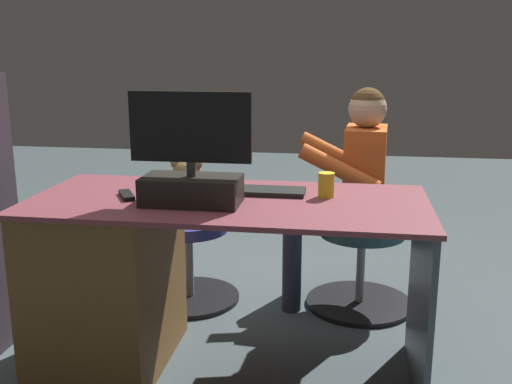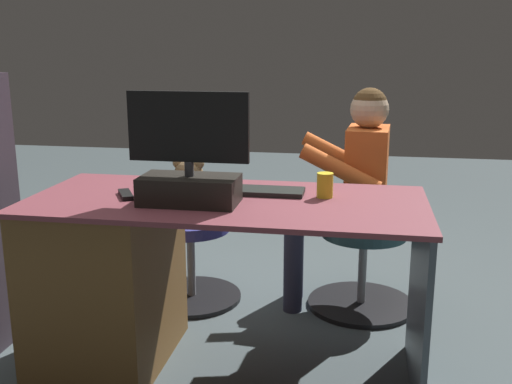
{
  "view_description": "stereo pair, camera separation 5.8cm",
  "coord_description": "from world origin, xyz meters",
  "px_view_note": "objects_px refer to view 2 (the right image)",
  "views": [
    {
      "loc": [
        -0.47,
        2.6,
        1.36
      ],
      "look_at": [
        -0.07,
        -0.01,
        0.71
      ],
      "focal_mm": 42.23,
      "sensor_mm": 36.0,
      "label": 1
    },
    {
      "loc": [
        -0.52,
        2.59,
        1.36
      ],
      "look_at": [
        -0.07,
        -0.01,
        0.71
      ],
      "focal_mm": 42.23,
      "sensor_mm": 36.0,
      "label": 2
    }
  ],
  "objects_px": {
    "visitor_chair": "(363,261)",
    "person": "(350,181)",
    "desk": "(128,275)",
    "computer_mouse": "(188,186)",
    "teddy_bear": "(190,191)",
    "monitor": "(189,172)",
    "keyboard": "(254,191)",
    "office_chair_teddy": "(191,254)",
    "cup": "(325,185)",
    "tv_remote": "(126,195)"
  },
  "relations": [
    {
      "from": "monitor",
      "to": "person",
      "type": "xyz_separation_m",
      "value": [
        -0.6,
        -0.83,
        -0.2
      ]
    },
    {
      "from": "keyboard",
      "to": "teddy_bear",
      "type": "bearing_deg",
      "value": -52.28
    },
    {
      "from": "monitor",
      "to": "keyboard",
      "type": "height_order",
      "value": "monitor"
    },
    {
      "from": "desk",
      "to": "visitor_chair",
      "type": "relative_size",
      "value": 2.83
    },
    {
      "from": "cup",
      "to": "visitor_chair",
      "type": "bearing_deg",
      "value": -104.72
    },
    {
      "from": "computer_mouse",
      "to": "keyboard",
      "type": "bearing_deg",
      "value": 179.54
    },
    {
      "from": "keyboard",
      "to": "visitor_chair",
      "type": "relative_size",
      "value": 0.74
    },
    {
      "from": "desk",
      "to": "office_chair_teddy",
      "type": "relative_size",
      "value": 2.98
    },
    {
      "from": "computer_mouse",
      "to": "visitor_chair",
      "type": "height_order",
      "value": "computer_mouse"
    },
    {
      "from": "visitor_chair",
      "to": "person",
      "type": "relative_size",
      "value": 0.49
    },
    {
      "from": "desk",
      "to": "teddy_bear",
      "type": "bearing_deg",
      "value": -96.67
    },
    {
      "from": "computer_mouse",
      "to": "monitor",
      "type": "bearing_deg",
      "value": 108.23
    },
    {
      "from": "cup",
      "to": "office_chair_teddy",
      "type": "distance_m",
      "value": 1.09
    },
    {
      "from": "desk",
      "to": "office_chair_teddy",
      "type": "height_order",
      "value": "desk"
    },
    {
      "from": "tv_remote",
      "to": "office_chair_teddy",
      "type": "bearing_deg",
      "value": -123.94
    },
    {
      "from": "desk",
      "to": "teddy_bear",
      "type": "relative_size",
      "value": 4.72
    },
    {
      "from": "computer_mouse",
      "to": "tv_remote",
      "type": "distance_m",
      "value": 0.27
    },
    {
      "from": "office_chair_teddy",
      "to": "computer_mouse",
      "type": "bearing_deg",
      "value": 106.08
    },
    {
      "from": "tv_remote",
      "to": "office_chair_teddy",
      "type": "relative_size",
      "value": 0.28
    },
    {
      "from": "cup",
      "to": "person",
      "type": "xyz_separation_m",
      "value": [
        -0.09,
        -0.65,
        -0.12
      ]
    },
    {
      "from": "computer_mouse",
      "to": "cup",
      "type": "xyz_separation_m",
      "value": [
        -0.58,
        0.03,
        0.03
      ]
    },
    {
      "from": "computer_mouse",
      "to": "tv_remote",
      "type": "bearing_deg",
      "value": 35.3
    },
    {
      "from": "cup",
      "to": "desk",
      "type": "bearing_deg",
      "value": 6.43
    },
    {
      "from": "monitor",
      "to": "cup",
      "type": "xyz_separation_m",
      "value": [
        -0.51,
        -0.19,
        -0.08
      ]
    },
    {
      "from": "monitor",
      "to": "office_chair_teddy",
      "type": "bearing_deg",
      "value": -73.33
    },
    {
      "from": "teddy_bear",
      "to": "person",
      "type": "bearing_deg",
      "value": -176.77
    },
    {
      "from": "tv_remote",
      "to": "office_chair_teddy",
      "type": "distance_m",
      "value": 0.88
    },
    {
      "from": "keyboard",
      "to": "tv_remote",
      "type": "relative_size",
      "value": 2.8
    },
    {
      "from": "cup",
      "to": "tv_remote",
      "type": "distance_m",
      "value": 0.81
    },
    {
      "from": "teddy_bear",
      "to": "keyboard",
      "type": "bearing_deg",
      "value": 127.72
    },
    {
      "from": "visitor_chair",
      "to": "person",
      "type": "bearing_deg",
      "value": 4.0
    },
    {
      "from": "keyboard",
      "to": "computer_mouse",
      "type": "height_order",
      "value": "computer_mouse"
    },
    {
      "from": "person",
      "to": "monitor",
      "type": "bearing_deg",
      "value": 54.15
    },
    {
      "from": "cup",
      "to": "visitor_chair",
      "type": "distance_m",
      "value": 0.87
    },
    {
      "from": "office_chair_teddy",
      "to": "person",
      "type": "xyz_separation_m",
      "value": [
        -0.83,
        -0.06,
        0.42
      ]
    },
    {
      "from": "cup",
      "to": "office_chair_teddy",
      "type": "relative_size",
      "value": 0.19
    },
    {
      "from": "monitor",
      "to": "tv_remote",
      "type": "distance_m",
      "value": 0.32
    },
    {
      "from": "computer_mouse",
      "to": "teddy_bear",
      "type": "bearing_deg",
      "value": -74.22
    },
    {
      "from": "desk",
      "to": "office_chair_teddy",
      "type": "bearing_deg",
      "value": -96.78
    },
    {
      "from": "computer_mouse",
      "to": "tv_remote",
      "type": "relative_size",
      "value": 0.64
    },
    {
      "from": "tv_remote",
      "to": "teddy_bear",
      "type": "height_order",
      "value": "teddy_bear"
    },
    {
      "from": "keyboard",
      "to": "cup",
      "type": "xyz_separation_m",
      "value": [
        -0.3,
        0.02,
        0.04
      ]
    },
    {
      "from": "desk",
      "to": "monitor",
      "type": "relative_size",
      "value": 3.39
    },
    {
      "from": "monitor",
      "to": "teddy_bear",
      "type": "relative_size",
      "value": 1.39
    },
    {
      "from": "desk",
      "to": "computer_mouse",
      "type": "relative_size",
      "value": 16.61
    },
    {
      "from": "desk",
      "to": "computer_mouse",
      "type": "xyz_separation_m",
      "value": [
        -0.24,
        -0.12,
        0.37
      ]
    },
    {
      "from": "visitor_chair",
      "to": "teddy_bear",
      "type": "bearing_deg",
      "value": 3.3
    },
    {
      "from": "keyboard",
      "to": "person",
      "type": "relative_size",
      "value": 0.36
    },
    {
      "from": "desk",
      "to": "cup",
      "type": "height_order",
      "value": "cup"
    },
    {
      "from": "visitor_chair",
      "to": "office_chair_teddy",
      "type": "bearing_deg",
      "value": 4.0
    }
  ]
}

